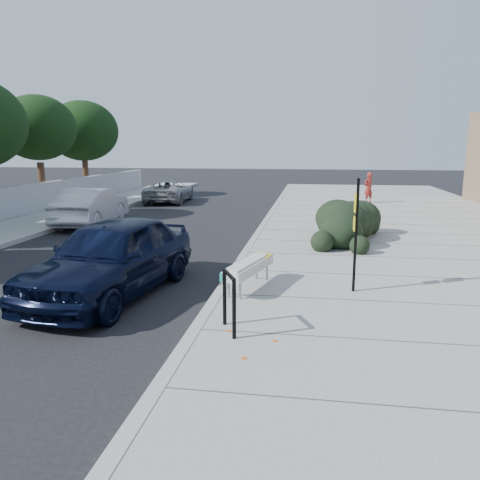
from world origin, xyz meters
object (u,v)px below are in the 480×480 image
object	(u,v)px
bike_rack	(229,296)
sign_post	(355,228)
bench	(249,267)
suv_silver	(169,191)
sedan_navy	(112,257)
wagon_silver	(91,206)
pedestrian	(368,188)

from	to	relation	value
bike_rack	sign_post	bearing A→B (deg)	24.88
bench	suv_silver	bearing A→B (deg)	128.33
sedan_navy	wagon_silver	world-z (taller)	sedan_navy
suv_silver	bench	bearing A→B (deg)	109.48
bench	pedestrian	world-z (taller)	pedestrian
sedan_navy	bike_rack	bearing A→B (deg)	-26.71
pedestrian	sign_post	bearing A→B (deg)	41.76
suv_silver	sedan_navy	bearing A→B (deg)	100.06
sedan_navy	wagon_silver	distance (m)	10.00
bike_rack	suv_silver	distance (m)	20.53
bike_rack	sedan_navy	size ratio (longest dim) A/B	0.20
wagon_silver	pedestrian	size ratio (longest dim) A/B	2.82
wagon_silver	sign_post	bearing A→B (deg)	136.47
bench	wagon_silver	xyz separation A→B (m)	(-7.75, 8.33, 0.16)
bench	pedestrian	bearing A→B (deg)	91.13
sign_post	wagon_silver	bearing A→B (deg)	140.93
bench	pedestrian	xyz separation A→B (m)	(4.39, 16.93, 0.37)
sign_post	wagon_silver	world-z (taller)	sign_post
bench	sign_post	xyz separation A→B (m)	(2.25, 0.15, 0.92)
pedestrian	bench	bearing A→B (deg)	34.50
sign_post	suv_silver	bearing A→B (deg)	119.31
bike_rack	suv_silver	world-z (taller)	suv_silver
bench	sedan_navy	bearing A→B (deg)	-155.72
bike_rack	sedan_navy	bearing A→B (deg)	121.05
sign_post	sedan_navy	xyz separation A→B (m)	(-5.21, -0.59, -0.68)
suv_silver	pedestrian	size ratio (longest dim) A/B	2.80
bike_rack	wagon_silver	xyz separation A→B (m)	(-7.75, 10.81, 0.02)
bike_rack	suv_silver	bearing A→B (deg)	85.46
sign_post	suv_silver	distance (m)	19.09
bench	sedan_navy	world-z (taller)	sedan_navy
suv_silver	wagon_silver	bearing A→B (deg)	81.91
sign_post	pedestrian	xyz separation A→B (m)	(2.14, 16.79, -0.55)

